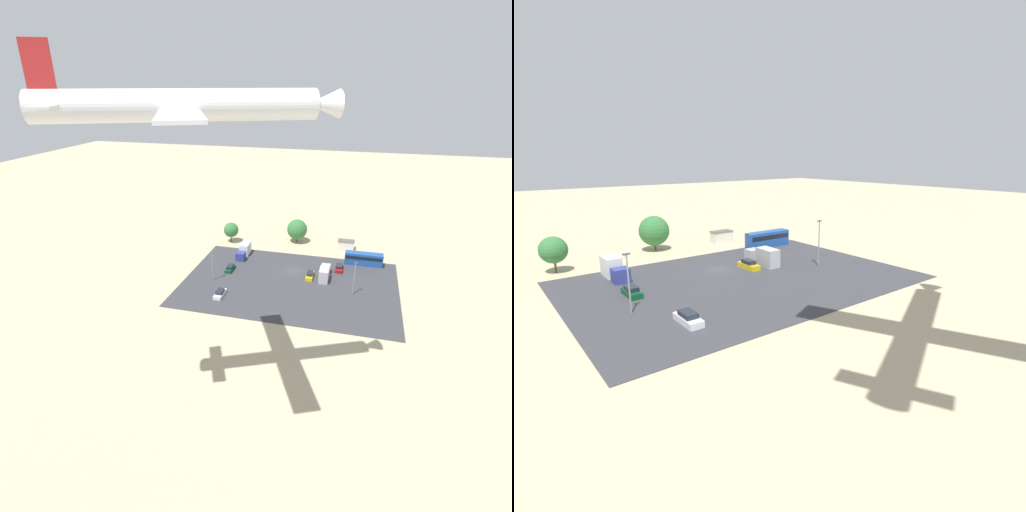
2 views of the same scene
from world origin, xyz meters
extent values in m
plane|color=tan|center=(0.00, 0.00, 0.00)|extent=(400.00, 400.00, 0.00)
cube|color=#38383D|center=(0.00, 7.13, 0.04)|extent=(52.40, 36.77, 0.08)
cube|color=silver|center=(-12.24, -19.32, 1.26)|extent=(4.63, 2.59, 2.52)
cube|color=#59514C|center=(-12.24, -19.32, 2.58)|extent=(4.87, 2.83, 0.12)
cube|color=#1E4C9E|center=(-17.52, -8.99, 1.76)|extent=(10.08, 2.50, 3.36)
cube|color=black|center=(-17.52, -8.99, 2.36)|extent=(9.68, 2.54, 0.94)
cube|color=#0C4723|center=(16.59, 3.84, 0.49)|extent=(1.72, 4.47, 0.83)
cube|color=#1E232D|center=(16.59, 3.84, 1.21)|extent=(1.44, 2.50, 0.61)
cube|color=gold|center=(-4.46, 2.63, 0.53)|extent=(1.70, 4.67, 0.90)
cube|color=#1E232D|center=(-4.46, 2.63, 1.31)|extent=(1.43, 2.62, 0.66)
cube|color=silver|center=(14.62, 17.41, 0.50)|extent=(1.83, 4.73, 0.84)
cube|color=#1E232D|center=(14.62, 17.41, 1.23)|extent=(1.54, 2.65, 0.62)
cube|color=maroon|center=(-11.36, -3.81, 0.51)|extent=(1.97, 4.70, 0.86)
cube|color=#1E232D|center=(-11.36, -3.81, 1.25)|extent=(1.66, 2.63, 0.63)
cube|color=navy|center=(15.80, -3.22, 1.23)|extent=(2.46, 2.42, 2.29)
cube|color=white|center=(15.80, -7.79, 1.72)|extent=(2.46, 4.30, 3.28)
cube|color=#ADB2B7|center=(-8.06, -1.14, 1.21)|extent=(2.32, 2.42, 2.27)
cube|color=#B2B2B7|center=(-8.06, 3.43, 1.70)|extent=(2.32, 4.30, 3.24)
cylinder|color=brown|center=(22.68, -15.80, 1.12)|extent=(0.36, 0.36, 2.23)
sphere|color=#337038|center=(22.68, -15.80, 3.95)|extent=(4.57, 4.57, 4.57)
cylinder|color=brown|center=(2.93, -20.93, 0.92)|extent=(0.36, 0.36, 1.85)
sphere|color=#337038|center=(2.93, -20.93, 4.17)|extent=(6.19, 6.19, 6.19)
cylinder|color=gray|center=(18.92, 10.26, 3.85)|extent=(0.20, 0.20, 7.53)
cube|color=#4C4C51|center=(18.92, 10.26, 7.79)|extent=(0.90, 0.28, 0.20)
cylinder|color=gray|center=(-15.40, 8.80, 4.07)|extent=(0.20, 0.20, 7.98)
cube|color=#4C4C51|center=(-15.40, 8.80, 8.24)|extent=(0.90, 0.28, 0.20)
camera|label=1|loc=(-14.62, 94.30, 46.59)|focal=28.00mm
camera|label=2|loc=(34.00, 58.02, 19.51)|focal=28.00mm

